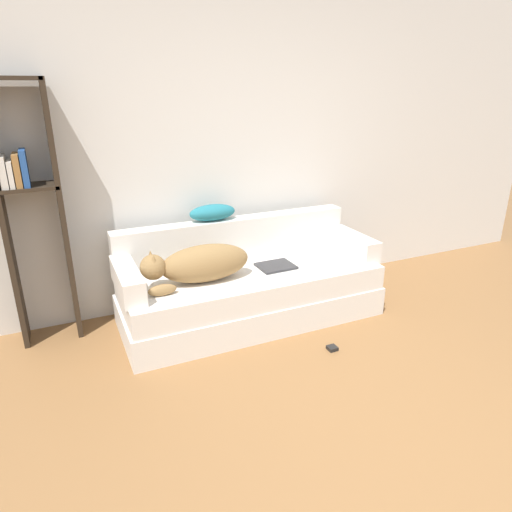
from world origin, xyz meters
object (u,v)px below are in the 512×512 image
Objects in this scene: throw_pillow at (212,213)px; couch at (251,295)px; bookshelf at (30,204)px; laptop at (276,266)px; power_adapter at (332,348)px; dog at (199,264)px.

couch is at bearing -63.03° from throw_pillow.
throw_pillow is 0.21× the size of bookshelf.
bookshelf is (-1.70, 0.40, 0.60)m from laptop.
power_adapter is at bearing -63.75° from throw_pillow.
laptop reaches higher than couch.
couch is 5.34× the size of throw_pillow.
dog is 12.15× the size of power_adapter.
bookshelf reaches higher than power_adapter.
power_adapter is at bearing -39.47° from dog.
dog is at bearing 140.53° from power_adapter.
bookshelf is (-1.05, 0.43, 0.46)m from dog.
power_adapter is (0.33, -0.69, -0.19)m from couch.
dog is 0.55m from throw_pillow.
dog reaches higher than laptop.
bookshelf is at bearing 157.88° from dog.
dog is at bearing -179.08° from laptop.
dog is 0.44× the size of bookshelf.
power_adapter is (0.13, -0.66, -0.42)m from laptop.
bookshelf is at bearing 165.84° from couch.
laptop is 0.75× the size of throw_pillow.
laptop is 0.79m from power_adapter.
throw_pillow reaches higher than couch.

